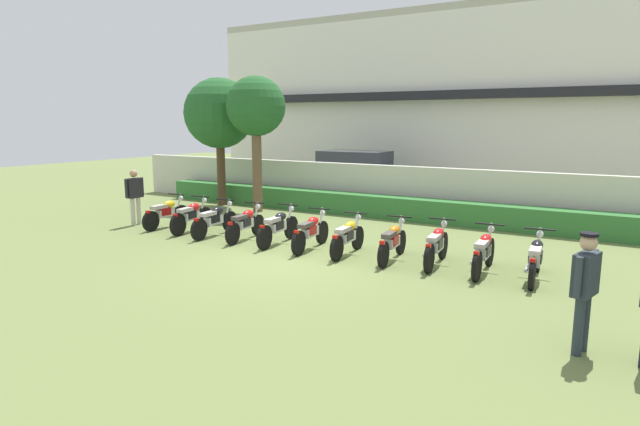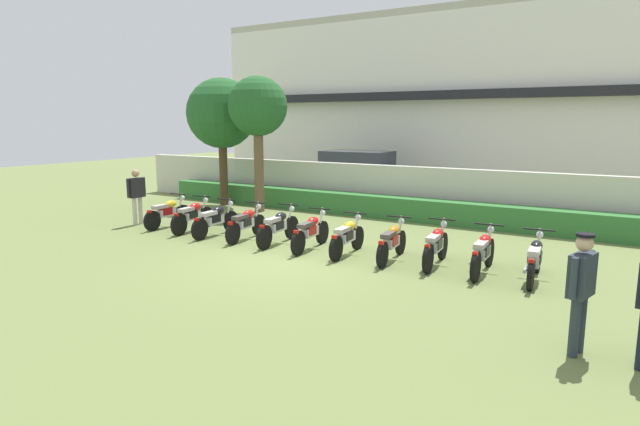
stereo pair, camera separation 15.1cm
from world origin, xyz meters
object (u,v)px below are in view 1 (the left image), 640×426
motorcycle_in_row_6 (348,237)px  motorcycle_in_row_8 (436,245)px  motorcycle_in_row_7 (392,241)px  motorcycle_in_row_3 (245,223)px  motorcycle_in_row_5 (311,232)px  motorcycle_in_row_10 (536,258)px  motorcycle_in_row_0 (166,213)px  inspector_person (135,192)px  motorcycle_in_row_1 (191,216)px  motorcycle_in_row_2 (215,220)px  motorcycle_in_row_4 (278,227)px  tree_far_side (256,108)px  motorcycle_in_row_9 (484,252)px  officer_0 (585,283)px  parked_car (358,175)px  tree_near_inspector (219,114)px

motorcycle_in_row_6 → motorcycle_in_row_8: 2.08m
motorcycle_in_row_7 → motorcycle_in_row_3: bearing=84.9°
motorcycle_in_row_5 → motorcycle_in_row_10: size_ratio=0.99×
motorcycle_in_row_0 → inspector_person: size_ratio=1.09×
inspector_person → motorcycle_in_row_1: bearing=2.9°
motorcycle_in_row_1 → motorcycle_in_row_2: size_ratio=0.97×
motorcycle_in_row_6 → motorcycle_in_row_8: bearing=-89.3°
motorcycle_in_row_10 → motorcycle_in_row_4: bearing=86.4°
tree_far_side → motorcycle_in_row_0: (-0.58, -3.63, -3.05)m
motorcycle_in_row_2 → motorcycle_in_row_8: size_ratio=1.01×
motorcycle_in_row_0 → motorcycle_in_row_2: size_ratio=0.95×
motorcycle_in_row_0 → motorcycle_in_row_4: 4.03m
motorcycle_in_row_7 → tree_far_side: bearing=55.1°
motorcycle_in_row_1 → motorcycle_in_row_8: 7.07m
motorcycle_in_row_9 → motorcycle_in_row_4: bearing=87.8°
motorcycle_in_row_3 → motorcycle_in_row_6: bearing=-97.8°
motorcycle_in_row_4 → officer_0: 7.85m
motorcycle_in_row_0 → officer_0: 11.66m
parked_car → tree_far_side: tree_far_side is taller
motorcycle_in_row_0 → motorcycle_in_row_5: (5.03, -0.10, 0.00)m
motorcycle_in_row_2 → motorcycle_in_row_7: motorcycle_in_row_2 is taller
motorcycle_in_row_1 → motorcycle_in_row_9: (8.09, 0.04, -0.00)m
motorcycle_in_row_4 → motorcycle_in_row_7: 3.12m
parked_car → motorcycle_in_row_4: 8.67m
motorcycle_in_row_5 → motorcycle_in_row_9: bearing=-94.6°
motorcycle_in_row_0 → motorcycle_in_row_8: motorcycle_in_row_8 is taller
parked_car → motorcycle_in_row_5: bearing=-71.6°
motorcycle_in_row_7 → officer_0: size_ratio=1.12×
motorcycle_in_row_5 → motorcycle_in_row_10: 5.11m
motorcycle_in_row_0 → motorcycle_in_row_2: bearing=-96.1°
motorcycle_in_row_7 → inspector_person: size_ratio=1.11×
tree_far_side → motorcycle_in_row_4: bearing=-46.8°
motorcycle_in_row_3 → inspector_person: 4.15m
motorcycle_in_row_6 → motorcycle_in_row_10: size_ratio=0.94×
motorcycle_in_row_0 → motorcycle_in_row_1: size_ratio=0.98×
motorcycle_in_row_0 → motorcycle_in_row_6: bearing=-93.7°
motorcycle_in_row_7 → motorcycle_in_row_10: 2.99m
parked_car → motorcycle_in_row_3: 8.54m
motorcycle_in_row_6 → motorcycle_in_row_7: (1.09, 0.07, -0.00)m
officer_0 → motorcycle_in_row_9: bearing=-42.8°
motorcycle_in_row_3 → motorcycle_in_row_4: bearing=-94.8°
motorcycle_in_row_4 → motorcycle_in_row_10: 6.11m
parked_car → motorcycle_in_row_1: size_ratio=2.46×
motorcycle_in_row_3 → motorcycle_in_row_9: 6.13m
motorcycle_in_row_4 → motorcycle_in_row_2: bearing=87.3°
tree_near_inspector → motorcycle_in_row_8: 10.75m
tree_far_side → inspector_person: 4.85m
motorcycle_in_row_1 → officer_0: size_ratio=1.11×
tree_near_inspector → motorcycle_in_row_4: size_ratio=2.36×
motorcycle_in_row_1 → motorcycle_in_row_7: motorcycle_in_row_1 is taller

